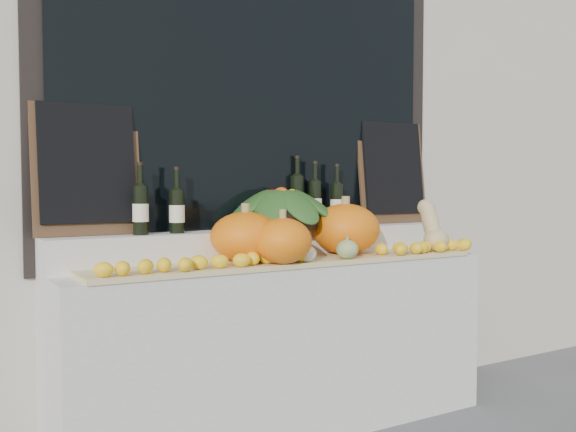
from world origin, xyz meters
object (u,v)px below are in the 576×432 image
(pumpkin_left, at_px, (246,237))
(butternut_squash, at_px, (433,229))
(pumpkin_right, at_px, (346,229))
(produce_bowl, at_px, (281,208))
(wine_bottle_tall, at_px, (297,201))

(pumpkin_left, relative_size, butternut_squash, 1.19)
(pumpkin_right, relative_size, butternut_squash, 1.28)
(pumpkin_right, height_order, butternut_squash, butternut_squash)
(pumpkin_left, distance_m, pumpkin_right, 0.62)
(pumpkin_right, bearing_deg, butternut_squash, -12.88)
(pumpkin_right, distance_m, produce_bowl, 0.36)
(pumpkin_right, xyz_separation_m, produce_bowl, (-0.29, 0.19, 0.11))
(pumpkin_left, relative_size, pumpkin_right, 0.93)
(butternut_squash, bearing_deg, pumpkin_right, 167.12)
(butternut_squash, bearing_deg, pumpkin_left, 175.36)
(produce_bowl, distance_m, wine_bottle_tall, 0.17)
(pumpkin_left, distance_m, butternut_squash, 1.14)
(butternut_squash, distance_m, produce_bowl, 0.87)
(pumpkin_left, distance_m, produce_bowl, 0.41)
(butternut_squash, xyz_separation_m, wine_bottle_tall, (-0.66, 0.39, 0.16))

